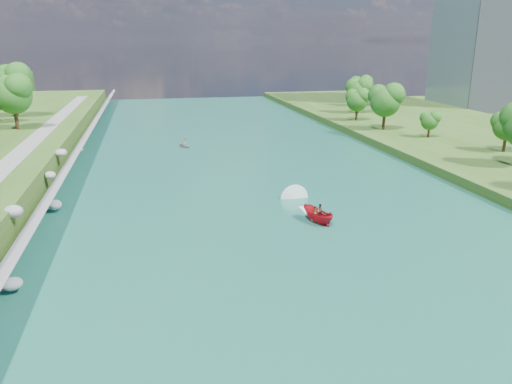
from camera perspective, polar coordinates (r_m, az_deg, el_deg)
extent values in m
plane|color=#2D5119|center=(44.44, 7.21, -9.00)|extent=(260.00, 260.00, 0.00)
cube|color=#175749|center=(62.26, 1.19, -1.13)|extent=(55.00, 240.00, 0.10)
cube|color=slate|center=(61.40, -22.99, -1.06)|extent=(3.54, 236.00, 4.05)
ellipsoid|color=gray|center=(44.66, -26.08, -9.41)|extent=(1.58, 1.64, 0.95)
ellipsoid|color=gray|center=(54.38, -25.97, -2.00)|extent=(1.80, 1.47, 1.26)
ellipsoid|color=gray|center=(62.87, -21.98, -1.37)|extent=(1.51, 1.87, 1.12)
ellipsoid|color=gray|center=(70.57, -22.46, 1.79)|extent=(1.44, 1.57, 0.99)
ellipsoid|color=gray|center=(80.16, -21.40, 4.21)|extent=(1.79, 2.30, 1.15)
ellipsoid|color=gray|center=(89.22, -19.45, 4.56)|extent=(0.97, 0.84, 0.60)
ellipsoid|color=gray|center=(96.08, -19.30, 5.23)|extent=(1.16, 1.21, 0.69)
cube|color=gray|center=(164.19, 25.23, 19.13)|extent=(22.00, 22.00, 60.00)
ellipsoid|color=#215015|center=(103.03, -25.99, 9.75)|extent=(7.16, 7.16, 11.94)
ellipsoid|color=#215015|center=(120.46, -26.00, 10.90)|extent=(8.04, 8.04, 13.40)
ellipsoid|color=#215015|center=(92.99, 26.75, 6.58)|extent=(4.82, 4.82, 8.04)
ellipsoid|color=#215015|center=(101.65, 19.24, 7.57)|extent=(3.56, 3.56, 5.93)
ellipsoid|color=#215015|center=(107.74, 14.56, 9.86)|extent=(6.72, 6.72, 11.19)
ellipsoid|color=#215015|center=(119.39, 11.49, 10.09)|extent=(5.22, 5.22, 8.71)
ellipsoid|color=#215015|center=(132.19, 11.61, 11.10)|extent=(6.28, 6.28, 10.47)
ellipsoid|color=#215015|center=(146.90, 11.84, 11.56)|extent=(6.05, 6.05, 10.08)
imported|color=#B00E1B|center=(55.33, 7.03, -2.59)|extent=(3.18, 4.85, 1.75)
imported|color=#66605B|center=(54.76, 6.78, -2.49)|extent=(0.62, 0.45, 1.58)
imported|color=#66605B|center=(55.85, 7.36, -2.14)|extent=(0.95, 0.90, 1.55)
cube|color=white|center=(58.29, 6.04, -2.41)|extent=(0.90, 5.00, 0.06)
imported|color=gray|center=(95.67, -8.12, 5.35)|extent=(3.34, 3.89, 0.68)
imported|color=#66605B|center=(95.56, -8.13, 5.70)|extent=(0.68, 0.46, 1.35)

